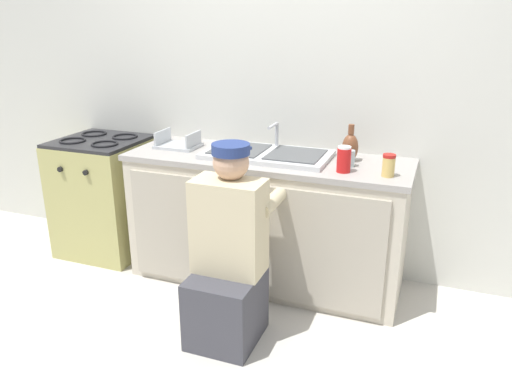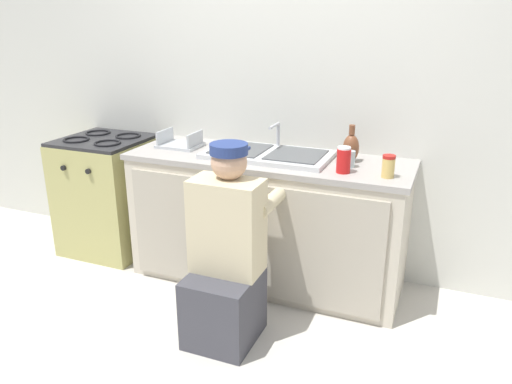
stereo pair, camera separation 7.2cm
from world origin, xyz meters
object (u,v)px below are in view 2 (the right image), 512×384
object	(u,v)px
water_glass	(350,159)
stove_range	(108,194)
plumber_person	(226,261)
spice_bottle_pepper	(348,150)
vase_decorative	(351,147)
dish_rack_tray	(180,143)
sink_double_basin	(268,154)
soda_cup_red	(344,160)
condiment_jar	(388,166)

from	to	relation	value
water_glass	stove_range	bearing A→B (deg)	178.99
stove_range	plumber_person	xyz separation A→B (m)	(1.32, -0.70, 0.02)
spice_bottle_pepper	vase_decorative	world-z (taller)	vase_decorative
stove_range	dish_rack_tray	xyz separation A→B (m)	(0.64, 0.02, 0.45)
stove_range	spice_bottle_pepper	distance (m)	1.85
sink_double_basin	soda_cup_red	size ratio (longest dim) A/B	5.26
stove_range	water_glass	xyz separation A→B (m)	(1.83, -0.03, 0.48)
condiment_jar	dish_rack_tray	distance (m)	1.44
stove_range	spice_bottle_pepper	xyz separation A→B (m)	(1.77, 0.17, 0.48)
stove_range	dish_rack_tray	distance (m)	0.79
sink_double_basin	condiment_jar	bearing A→B (deg)	-11.12
soda_cup_red	water_glass	bearing A→B (deg)	84.31
condiment_jar	spice_bottle_pepper	distance (m)	0.44
condiment_jar	soda_cup_red	xyz separation A→B (m)	(-0.25, -0.00, 0.01)
condiment_jar	plumber_person	bearing A→B (deg)	-143.79
plumber_person	water_glass	bearing A→B (deg)	52.60
condiment_jar	vase_decorative	world-z (taller)	vase_decorative
sink_double_basin	plumber_person	world-z (taller)	plumber_person
plumber_person	condiment_jar	bearing A→B (deg)	36.21
sink_double_basin	soda_cup_red	distance (m)	0.55
plumber_person	dish_rack_tray	xyz separation A→B (m)	(-0.68, 0.71, 0.43)
dish_rack_tray	water_glass	world-z (taller)	dish_rack_tray
stove_range	water_glass	bearing A→B (deg)	-1.01
stove_range	condiment_jar	size ratio (longest dim) A/B	6.93
sink_double_basin	vase_decorative	size ratio (longest dim) A/B	3.48
condiment_jar	soda_cup_red	world-z (taller)	soda_cup_red
soda_cup_red	sink_double_basin	bearing A→B (deg)	163.30
spice_bottle_pepper	soda_cup_red	world-z (taller)	soda_cup_red
dish_rack_tray	spice_bottle_pepper	xyz separation A→B (m)	(1.13, 0.16, 0.03)
condiment_jar	sink_double_basin	bearing A→B (deg)	168.88
stove_range	water_glass	world-z (taller)	water_glass
stove_range	soda_cup_red	world-z (taller)	soda_cup_red
condiment_jar	spice_bottle_pepper	bearing A→B (deg)	132.67
sink_double_basin	vase_decorative	distance (m)	0.52
plumber_person	dish_rack_tray	world-z (taller)	plumber_person
plumber_person	sink_double_basin	bearing A→B (deg)	92.21
sink_double_basin	stove_range	bearing A→B (deg)	-179.90
sink_double_basin	soda_cup_red	bearing A→B (deg)	-16.70
condiment_jar	soda_cup_red	bearing A→B (deg)	-178.92
sink_double_basin	condiment_jar	xyz separation A→B (m)	(0.77, -0.15, 0.05)
dish_rack_tray	water_glass	xyz separation A→B (m)	(1.19, -0.05, 0.03)
condiment_jar	spice_bottle_pepper	xyz separation A→B (m)	(-0.30, 0.32, -0.01)
sink_double_basin	dish_rack_tray	distance (m)	0.65
spice_bottle_pepper	sink_double_basin	bearing A→B (deg)	-160.33
stove_range	spice_bottle_pepper	world-z (taller)	spice_bottle_pepper
spice_bottle_pepper	dish_rack_tray	bearing A→B (deg)	-172.10
plumber_person	condiment_jar	world-z (taller)	plumber_person
soda_cup_red	vase_decorative	distance (m)	0.24
soda_cup_red	water_glass	distance (m)	0.13
dish_rack_tray	soda_cup_red	world-z (taller)	soda_cup_red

